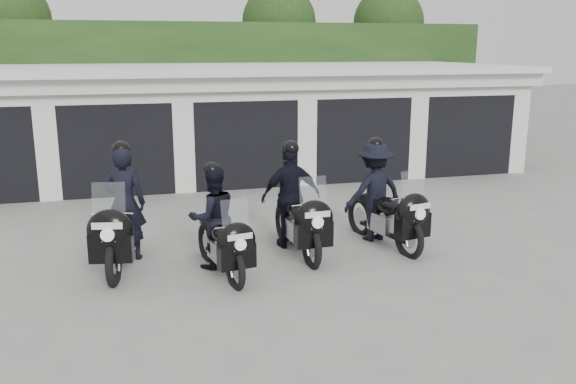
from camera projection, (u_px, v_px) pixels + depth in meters
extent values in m
plane|color=gray|center=(312.00, 260.00, 10.24)|extent=(80.00, 80.00, 0.00)
cube|color=white|center=(226.00, 120.00, 17.90)|extent=(16.00, 6.00, 2.80)
cube|color=white|center=(226.00, 69.00, 17.37)|extent=(16.40, 6.80, 0.16)
cube|color=white|center=(248.00, 83.00, 14.56)|extent=(16.40, 0.12, 0.40)
cube|color=black|center=(247.00, 184.00, 15.36)|extent=(16.00, 0.06, 0.24)
cube|color=white|center=(47.00, 140.00, 14.05)|extent=(0.50, 0.50, 2.80)
cube|color=black|center=(118.00, 143.00, 15.49)|extent=(2.60, 2.60, 2.20)
cube|color=white|center=(114.00, 90.00, 14.18)|extent=(2.60, 0.50, 0.60)
cube|color=white|center=(183.00, 135.00, 14.83)|extent=(0.50, 0.50, 2.80)
cube|color=black|center=(238.00, 138.00, 16.28)|extent=(2.60, 2.60, 2.20)
cube|color=white|center=(244.00, 88.00, 14.97)|extent=(2.60, 0.50, 0.60)
cube|color=white|center=(305.00, 130.00, 15.61)|extent=(0.50, 0.50, 2.80)
cube|color=black|center=(347.00, 134.00, 17.06)|extent=(2.60, 2.60, 2.20)
cube|color=white|center=(362.00, 86.00, 15.75)|extent=(2.60, 0.50, 0.60)
cube|color=white|center=(415.00, 126.00, 16.40)|extent=(0.50, 0.50, 2.80)
cube|color=black|center=(446.00, 130.00, 17.84)|extent=(2.60, 2.60, 2.20)
cube|color=white|center=(469.00, 84.00, 16.53)|extent=(2.60, 0.50, 0.60)
cube|color=white|center=(515.00, 123.00, 17.18)|extent=(0.50, 0.50, 2.80)
cube|color=#1B3714|center=(207.00, 86.00, 21.48)|extent=(20.00, 2.00, 4.30)
sphere|color=#1B3714|center=(9.00, 19.00, 20.72)|extent=(2.80, 2.80, 2.80)
cylinder|color=black|center=(17.00, 100.00, 21.36)|extent=(0.24, 0.24, 3.30)
sphere|color=#1B3714|center=(279.00, 22.00, 23.12)|extent=(2.80, 2.80, 2.80)
cylinder|color=black|center=(279.00, 95.00, 23.76)|extent=(0.24, 0.24, 3.30)
sphere|color=#1B3714|center=(388.00, 23.00, 24.26)|extent=(2.80, 2.80, 2.80)
cylinder|color=black|center=(386.00, 93.00, 24.90)|extent=(0.24, 0.24, 3.30)
torus|color=black|center=(114.00, 262.00, 9.17)|extent=(0.26, 0.81, 0.80)
torus|color=black|center=(131.00, 231.00, 10.69)|extent=(0.26, 0.81, 0.80)
cube|color=#A9A9AE|center=(123.00, 240.00, 9.93)|extent=(0.39, 0.64, 0.35)
cube|color=black|center=(123.00, 251.00, 9.95)|extent=(0.34, 1.42, 0.07)
ellipsoid|color=black|center=(119.00, 222.00, 9.67)|extent=(0.46, 0.68, 0.32)
cube|color=black|center=(125.00, 212.00, 10.12)|extent=(0.39, 0.64, 0.11)
ellipsoid|color=black|center=(110.00, 231.00, 8.96)|extent=(0.74, 0.48, 0.66)
cube|color=black|center=(111.00, 247.00, 9.02)|extent=(0.67, 0.35, 0.44)
cube|color=#B2BFC6|center=(109.00, 202.00, 8.89)|extent=(0.50, 0.21, 0.56)
cylinder|color=silver|center=(112.00, 214.00, 9.13)|extent=(0.61, 0.14, 0.03)
cube|color=silver|center=(107.00, 226.00, 8.75)|extent=(0.43, 0.09, 0.10)
cube|color=silver|center=(108.00, 238.00, 8.83)|extent=(0.20, 0.05, 0.11)
imported|color=black|center=(124.00, 203.00, 10.10)|extent=(0.77, 0.58, 1.92)
sphere|color=black|center=(121.00, 150.00, 9.89)|extent=(0.30, 0.30, 0.30)
torus|color=black|center=(235.00, 268.00, 9.03)|extent=(0.23, 0.70, 0.69)
torus|color=black|center=(207.00, 242.00, 10.22)|extent=(0.23, 0.70, 0.69)
cube|color=#A9A9AE|center=(219.00, 250.00, 9.62)|extent=(0.34, 0.56, 0.30)
cube|color=black|center=(220.00, 260.00, 9.64)|extent=(0.30, 1.22, 0.06)
ellipsoid|color=black|center=(222.00, 234.00, 9.41)|extent=(0.40, 0.59, 0.27)
cube|color=black|center=(214.00, 226.00, 9.76)|extent=(0.34, 0.56, 0.09)
ellipsoid|color=black|center=(236.00, 241.00, 8.86)|extent=(0.64, 0.41, 0.57)
cube|color=black|center=(237.00, 255.00, 8.91)|extent=(0.58, 0.30, 0.38)
cube|color=#B2BFC6|center=(235.00, 216.00, 8.79)|extent=(0.43, 0.18, 0.48)
cylinder|color=silver|center=(232.00, 227.00, 8.98)|extent=(0.53, 0.12, 0.03)
cube|color=silver|center=(240.00, 237.00, 8.69)|extent=(0.37, 0.08, 0.09)
cube|color=silver|center=(240.00, 248.00, 8.75)|extent=(0.17, 0.04, 0.09)
imported|color=black|center=(213.00, 218.00, 9.75)|extent=(0.91, 0.76, 1.66)
sphere|color=black|center=(212.00, 170.00, 9.57)|extent=(0.26, 0.26, 0.26)
torus|color=black|center=(311.00, 247.00, 9.89)|extent=(0.16, 0.77, 0.76)
torus|color=black|center=(283.00, 222.00, 11.28)|extent=(0.16, 0.77, 0.76)
cube|color=#A9A9AE|center=(296.00, 229.00, 10.59)|extent=(0.30, 0.59, 0.33)
cube|color=black|center=(296.00, 239.00, 10.61)|extent=(0.16, 1.36, 0.06)
ellipsoid|color=black|center=(300.00, 212.00, 10.34)|extent=(0.37, 0.62, 0.30)
cube|color=black|center=(291.00, 205.00, 10.75)|extent=(0.30, 0.59, 0.10)
ellipsoid|color=black|center=(314.00, 219.00, 9.70)|extent=(0.68, 0.38, 0.63)
cube|color=black|center=(313.00, 234.00, 9.75)|extent=(0.62, 0.26, 0.42)
cube|color=#B2BFC6|center=(313.00, 193.00, 9.63)|extent=(0.47, 0.15, 0.53)
cylinder|color=silver|center=(309.00, 205.00, 9.85)|extent=(0.59, 0.06, 0.03)
cube|color=silver|center=(318.00, 215.00, 9.50)|extent=(0.42, 0.04, 0.09)
cube|color=silver|center=(317.00, 226.00, 9.58)|extent=(0.19, 0.03, 0.10)
imported|color=black|center=(291.00, 197.00, 10.74)|extent=(1.11, 0.67, 1.84)
sphere|color=black|center=(291.00, 148.00, 10.54)|extent=(0.28, 0.28, 0.28)
torus|color=black|center=(409.00, 238.00, 10.35)|extent=(0.27, 0.77, 0.76)
torus|color=black|center=(360.00, 217.00, 11.66)|extent=(0.27, 0.77, 0.76)
cube|color=#A9A9AE|center=(382.00, 223.00, 11.01)|extent=(0.38, 0.62, 0.33)
cube|color=black|center=(383.00, 232.00, 11.03)|extent=(0.36, 1.34, 0.06)
ellipsoid|color=black|center=(389.00, 206.00, 10.77)|extent=(0.45, 0.66, 0.30)
cube|color=black|center=(374.00, 199.00, 11.15)|extent=(0.38, 0.62, 0.10)
ellipsoid|color=black|center=(413.00, 211.00, 10.17)|extent=(0.71, 0.47, 0.63)
cube|color=black|center=(413.00, 225.00, 10.22)|extent=(0.64, 0.35, 0.42)
cube|color=#B2BFC6|center=(413.00, 187.00, 10.10)|extent=(0.47, 0.21, 0.53)
cylinder|color=silver|center=(406.00, 198.00, 10.30)|extent=(0.58, 0.15, 0.03)
cube|color=silver|center=(420.00, 207.00, 9.98)|extent=(0.41, 0.10, 0.09)
cube|color=silver|center=(419.00, 217.00, 10.05)|extent=(0.19, 0.05, 0.10)
imported|color=black|center=(374.00, 191.00, 11.14)|extent=(1.28, 0.84, 1.83)
sphere|color=black|center=(376.00, 145.00, 10.94)|extent=(0.28, 0.28, 0.28)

